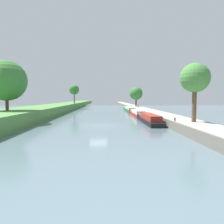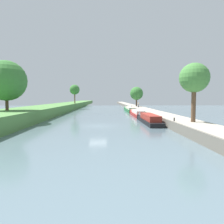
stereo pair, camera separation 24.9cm
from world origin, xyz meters
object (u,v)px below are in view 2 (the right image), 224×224
narrowboat_green (129,109)px  person_walking (138,105)px  mooring_bollard_near (174,119)px  mooring_bollard_far (132,106)px  narrowboat_red (137,113)px  narrowboat_black (148,119)px

narrowboat_green → person_walking: size_ratio=10.10×
narrowboat_green → person_walking: bearing=33.7°
person_walking → mooring_bollard_near: bearing=-92.1°
mooring_bollard_far → mooring_bollard_near: bearing=-90.0°
mooring_bollard_far → narrowboat_red: bearing=-94.3°
narrowboat_red → mooring_bollard_far: bearing=85.7°
person_walking → mooring_bollard_far: 5.77m
mooring_bollard_near → mooring_bollard_far: size_ratio=1.00×
narrowboat_green → mooring_bollard_far: bearing=77.1°
narrowboat_green → person_walking: person_walking is taller
narrowboat_red → mooring_bollard_far: mooring_bollard_far is taller
person_walking → mooring_bollard_near: person_walking is taller
narrowboat_red → mooring_bollard_near: (1.74, -20.46, 0.75)m
narrowboat_red → narrowboat_black: bearing=-90.3°
narrowboat_black → narrowboat_green: 28.60m
narrowboat_red → mooring_bollard_far: size_ratio=29.01×
person_walking → mooring_bollard_far: size_ratio=3.69×
narrowboat_black → mooring_bollard_near: (1.81, -7.40, 0.71)m
mooring_bollard_near → narrowboat_red: bearing=94.9°
narrowboat_black → narrowboat_red: 13.06m
narrowboat_black → mooring_bollard_near: 7.65m
narrowboat_black → narrowboat_green: size_ratio=0.75×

